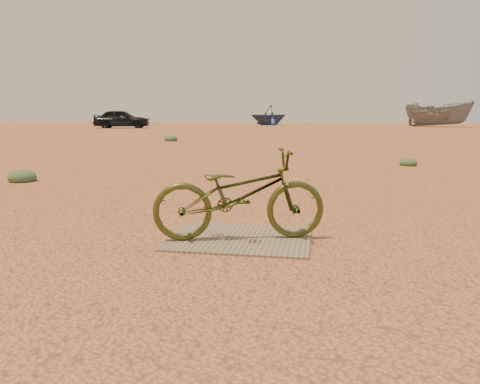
% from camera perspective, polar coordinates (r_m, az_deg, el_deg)
% --- Properties ---
extents(ground, '(120.00, 120.00, 0.00)m').
position_cam_1_polar(ground, '(5.06, -2.45, -5.62)').
color(ground, '#DC8352').
rests_on(ground, ground).
extents(plywood_board, '(1.49, 1.18, 0.02)m').
position_cam_1_polar(plywood_board, '(5.00, 0.00, -5.66)').
color(plywood_board, '#87725A').
rests_on(plywood_board, ground).
extents(bicycle, '(1.89, 1.10, 0.94)m').
position_cam_1_polar(bicycle, '(4.84, -0.07, -0.32)').
color(bicycle, '#414619').
rests_on(bicycle, plywood_board).
extents(car, '(4.83, 2.73, 1.55)m').
position_cam_1_polar(car, '(41.18, -14.24, 8.65)').
color(car, black).
rests_on(car, ground).
extents(boat_near_left, '(5.50, 6.33, 1.10)m').
position_cam_1_polar(boat_near_left, '(50.65, -12.27, 8.61)').
color(boat_near_left, silver).
rests_on(boat_near_left, ground).
extents(boat_far_left, '(5.30, 5.20, 2.12)m').
position_cam_1_polar(boat_far_left, '(49.04, 3.51, 9.38)').
color(boat_far_left, navy).
rests_on(boat_far_left, ground).
extents(boat_mid_right, '(6.34, 4.49, 2.30)m').
position_cam_1_polar(boat_mid_right, '(47.03, 23.00, 8.73)').
color(boat_mid_right, slate).
rests_on(boat_mid_right, ground).
extents(kale_a, '(0.54, 0.54, 0.30)m').
position_cam_1_polar(kale_a, '(10.08, -24.99, 1.19)').
color(kale_a, '#516642').
rests_on(kale_a, ground).
extents(kale_b, '(0.44, 0.44, 0.24)m').
position_cam_1_polar(kale_b, '(12.59, 19.81, 3.05)').
color(kale_b, '#516642').
rests_on(kale_b, ground).
extents(kale_c, '(0.62, 0.62, 0.34)m').
position_cam_1_polar(kale_c, '(22.18, -8.41, 6.16)').
color(kale_c, '#516642').
rests_on(kale_c, ground).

